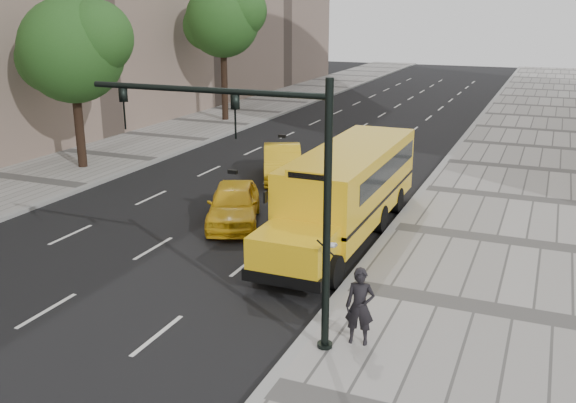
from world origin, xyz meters
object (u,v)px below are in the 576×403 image
at_px(tree_b, 73,49).
at_px(taxi_far, 282,163).
at_px(tree_c, 224,19).
at_px(school_bus, 349,184).
at_px(traffic_signal, 269,179).
at_px(pedestrian, 360,306).
at_px(taxi_near, 234,204).

distance_m(tree_b, taxi_far, 11.28).
distance_m(tree_c, school_bus, 24.51).
height_order(school_bus, taxi_far, school_bus).
bearing_deg(traffic_signal, taxi_far, 112.08).
distance_m(taxi_far, traffic_signal, 15.53).
bearing_deg(pedestrian, traffic_signal, -174.78).
bearing_deg(tree_c, taxi_near, -61.35).
relative_size(tree_b, school_bus, 0.72).
bearing_deg(pedestrian, school_bus, 100.85).
distance_m(tree_b, traffic_signal, 19.80).
bearing_deg(taxi_far, taxi_near, -107.42).
relative_size(tree_c, taxi_far, 1.93).
distance_m(tree_b, taxi_near, 12.71).
xyz_separation_m(tree_b, taxi_far, (9.89, 2.00, -5.05)).
height_order(taxi_near, taxi_far, taxi_far).
relative_size(tree_b, traffic_signal, 1.30).
bearing_deg(tree_c, school_bus, -51.51).
height_order(pedestrian, traffic_signal, traffic_signal).
bearing_deg(tree_b, school_bus, -13.81).
bearing_deg(taxi_far, pedestrian, -84.80).
relative_size(school_bus, traffic_signal, 1.81).
distance_m(taxi_near, pedestrian, 9.89).
bearing_deg(tree_c, tree_b, -90.00).
xyz_separation_m(tree_b, traffic_signal, (15.60, -12.07, -1.76)).
relative_size(taxi_far, pedestrian, 2.59).
relative_size(taxi_near, traffic_signal, 0.71).
bearing_deg(tree_b, taxi_near, -22.98).
xyz_separation_m(taxi_near, traffic_signal, (4.87, -7.53, 3.32)).
xyz_separation_m(taxi_near, taxi_far, (-0.83, 6.54, 0.03)).
bearing_deg(traffic_signal, tree_c, 119.87).
bearing_deg(tree_c, traffic_signal, -60.13).
bearing_deg(taxi_near, tree_b, 134.08).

